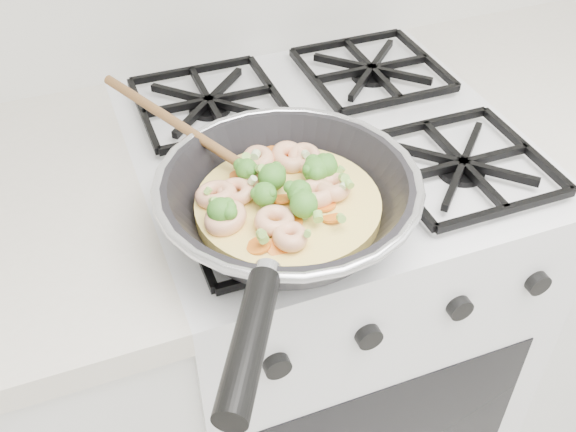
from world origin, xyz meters
name	(u,v)px	position (x,y,z in m)	size (l,w,h in m)	color
stove	(319,320)	(0.00, 1.70, 0.46)	(0.60, 0.60, 0.92)	white
skillet	(286,199)	(-0.14, 1.52, 0.96)	(0.36, 0.60, 0.09)	black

